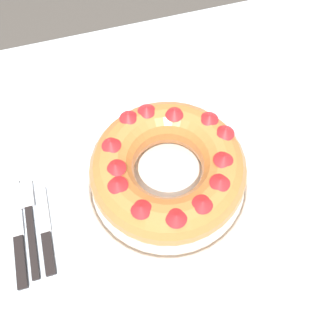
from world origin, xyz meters
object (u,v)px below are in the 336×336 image
(side_bowl, at_px, (167,60))
(fork, at_px, (30,220))
(serving_dish, at_px, (168,181))
(bundt_cake, at_px, (168,168))
(cake_knife, at_px, (46,235))
(serving_knife, at_px, (19,239))

(side_bowl, bearing_deg, fork, -139.86)
(serving_dish, distance_m, bundt_cake, 0.05)
(serving_dish, height_order, cake_knife, serving_dish)
(serving_dish, distance_m, fork, 0.26)
(serving_dish, bearing_deg, side_bowl, 73.64)
(fork, relative_size, side_bowl, 1.12)
(serving_dish, xyz_separation_m, fork, (-0.26, 0.00, -0.01))
(fork, distance_m, serving_knife, 0.04)
(serving_dish, relative_size, serving_knife, 1.54)
(cake_knife, height_order, side_bowl, side_bowl)
(fork, relative_size, serving_knife, 0.92)
(bundt_cake, relative_size, serving_knife, 1.35)
(serving_dish, height_order, side_bowl, side_bowl)
(fork, bearing_deg, bundt_cake, 2.66)
(bundt_cake, height_order, serving_knife, bundt_cake)
(cake_knife, bearing_deg, side_bowl, 50.08)
(fork, distance_m, side_bowl, 0.45)
(serving_knife, height_order, cake_knife, same)
(fork, distance_m, cake_knife, 0.04)
(serving_dish, bearing_deg, fork, 179.33)
(cake_knife, bearing_deg, serving_dish, 12.41)
(fork, bearing_deg, serving_dish, 2.65)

